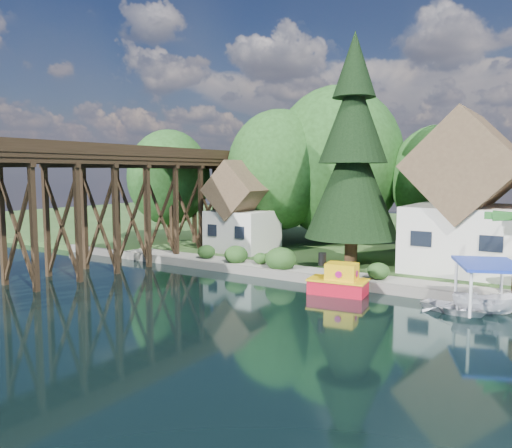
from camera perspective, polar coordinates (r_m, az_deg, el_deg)
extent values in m
plane|color=black|center=(26.08, 0.49, -10.38)|extent=(140.00, 140.00, 0.00)
cube|color=#29461C|center=(57.18, 19.07, -1.47)|extent=(140.00, 52.00, 0.50)
cube|color=slate|center=(31.41, 14.72, -7.16)|extent=(60.00, 0.40, 0.62)
cube|color=gray|center=(32.06, 18.89, -6.62)|extent=(50.00, 2.60, 0.06)
cube|color=black|center=(34.60, -25.61, -0.16)|extent=(4.00, 0.36, 8.00)
cube|color=black|center=(36.36, -21.32, 0.29)|extent=(4.00, 0.36, 8.00)
cube|color=black|center=(38.31, -17.44, 0.70)|extent=(4.00, 0.36, 8.00)
cube|color=black|center=(40.42, -13.95, 1.06)|extent=(4.00, 0.36, 8.00)
cube|color=black|center=(42.66, -10.82, 1.38)|extent=(4.00, 0.36, 8.00)
cube|color=black|center=(45.02, -8.01, 1.67)|extent=(4.00, 0.36, 8.00)
cube|color=black|center=(47.48, -5.48, 1.92)|extent=(4.00, 0.36, 8.00)
cube|color=black|center=(50.02, -3.21, 2.14)|extent=(4.00, 0.36, 8.00)
cube|color=black|center=(52.64, -1.15, 2.34)|extent=(4.00, 0.36, 8.00)
cube|color=black|center=(55.31, 0.70, 2.52)|extent=(4.00, 0.36, 8.00)
cube|color=black|center=(41.31, -16.18, 6.73)|extent=(0.35, 44.00, 0.35)
cube|color=black|center=(38.74, -12.75, 6.88)|extent=(0.35, 44.00, 0.35)
cube|color=black|center=(40.02, -14.53, 7.23)|extent=(4.00, 44.00, 0.30)
cube|color=black|center=(41.53, -16.44, 7.89)|extent=(0.12, 44.00, 0.80)
cube|color=black|center=(38.59, -12.52, 8.15)|extent=(0.12, 44.00, 0.80)
cube|color=silver|center=(37.96, 22.93, -1.44)|extent=(7.50, 8.00, 4.50)
cube|color=brown|center=(37.68, 23.23, 6.04)|extent=(7.64, 8.64, 7.64)
cube|color=black|center=(34.45, 18.33, -1.61)|extent=(1.35, 0.08, 1.00)
cube|color=black|center=(33.66, 25.26, -2.05)|extent=(1.35, 0.08, 1.00)
cube|color=silver|center=(43.49, -1.51, -0.74)|extent=(5.00, 5.00, 3.50)
cube|color=brown|center=(43.21, -1.53, 3.94)|extent=(5.09, 5.40, 5.09)
cube|color=black|center=(42.25, -5.03, -0.72)|extent=(0.90, 0.08, 1.00)
cube|color=black|center=(40.60, -1.91, -0.98)|extent=(0.90, 0.08, 1.00)
cylinder|color=#382314|center=(46.68, 2.62, 0.33)|extent=(0.50, 0.50, 4.50)
ellipsoid|color=#1E4217|center=(46.46, 2.65, 6.17)|extent=(4.40, 4.40, 5.06)
cylinder|color=#382314|center=(48.41, 9.11, 0.73)|extent=(0.50, 0.50, 4.95)
ellipsoid|color=#1E4217|center=(48.22, 9.21, 6.93)|extent=(5.00, 5.00, 5.75)
cylinder|color=#382314|center=(46.57, 19.79, -0.31)|extent=(0.50, 0.50, 4.05)
ellipsoid|color=#1E4217|center=(46.32, 19.98, 4.95)|extent=(4.00, 4.00, 4.60)
cylinder|color=#382314|center=(49.44, -9.82, 0.31)|extent=(0.50, 0.50, 4.05)
ellipsoid|color=#1E4217|center=(49.21, -9.91, 5.26)|extent=(4.00, 4.00, 4.60)
ellipsoid|color=#204418|center=(37.62, -2.30, -3.32)|extent=(1.98, 1.98, 1.53)
ellipsoid|color=#204418|center=(36.80, 0.53, -3.80)|extent=(1.54, 1.54, 1.19)
ellipsoid|color=#204418|center=(35.31, 2.84, -3.80)|extent=(2.20, 2.20, 1.70)
ellipsoid|color=#204418|center=(39.57, -5.69, -3.01)|extent=(1.76, 1.76, 1.36)
ellipsoid|color=#204418|center=(33.91, 9.97, -4.73)|extent=(1.54, 1.54, 1.19)
ellipsoid|color=#204418|center=(32.75, 13.81, -5.04)|extent=(1.76, 1.76, 1.36)
cylinder|color=#382314|center=(37.24, 10.81, -2.30)|extent=(0.93, 0.93, 3.09)
cone|color=black|center=(36.87, 10.95, 4.85)|extent=(6.80, 6.80, 8.24)
cone|color=black|center=(37.07, 11.10, 12.03)|extent=(4.95, 4.95, 6.70)
cone|color=black|center=(37.63, 11.21, 17.50)|extent=(3.09, 3.09, 4.64)
cube|color=red|center=(30.71, 9.34, -7.19)|extent=(3.56, 2.21, 0.90)
cube|color=#EDB30C|center=(30.61, 9.36, -6.31)|extent=(3.68, 2.33, 0.11)
cube|color=#EDB30C|center=(30.45, 9.78, -5.48)|extent=(1.95, 1.56, 1.12)
cylinder|color=black|center=(30.66, 7.58, -3.98)|extent=(0.49, 0.49, 0.78)
cylinder|color=#A40C61|center=(29.80, 9.41, -5.72)|extent=(0.41, 0.14, 0.40)
cylinder|color=#A40C61|center=(31.11, 10.13, -5.24)|extent=(0.41, 0.14, 0.40)
cylinder|color=#A40C61|center=(30.23, 11.42, -5.59)|extent=(0.14, 0.41, 0.40)
imported|color=white|center=(28.47, 21.70, -8.67)|extent=(3.96, 3.27, 0.71)
imported|color=white|center=(28.72, 24.82, -8.06)|extent=(3.61, 2.41, 1.31)
cube|color=#1B35B3|center=(28.32, 25.00, -4.20)|extent=(4.20, 4.95, 0.16)
cylinder|color=white|center=(30.57, 26.26, -5.79)|extent=(0.16, 0.16, 2.35)
cylinder|color=white|center=(26.54, 23.31, -7.38)|extent=(0.16, 0.16, 2.35)
cylinder|color=white|center=(30.05, 21.89, -5.79)|extent=(0.16, 0.16, 2.35)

